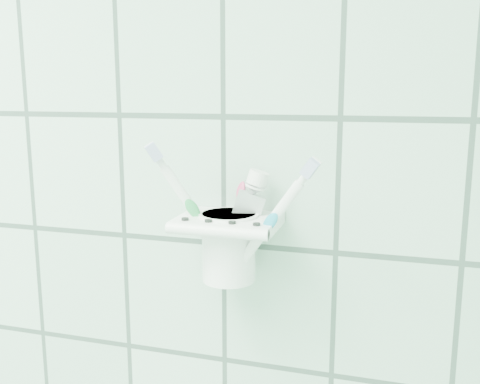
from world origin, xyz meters
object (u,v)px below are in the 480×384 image
object	(u,v)px
toothpaste_tube	(228,212)
toothbrush_blue	(232,193)
holder_bracket	(229,223)
cup	(229,244)
toothbrush_pink	(234,196)
toothbrush_orange	(231,201)

from	to	relation	value
toothpaste_tube	toothbrush_blue	bearing A→B (deg)	36.50
holder_bracket	cup	bearing A→B (deg)	109.02
cup	toothbrush_pink	distance (m)	0.06
holder_bracket	toothbrush_pink	world-z (taller)	toothbrush_pink
toothbrush_blue	toothpaste_tube	distance (m)	0.02
holder_bracket	cup	world-z (taller)	same
toothbrush_pink	toothpaste_tube	xyz separation A→B (m)	(-0.01, -0.00, -0.02)
toothbrush_orange	toothbrush_blue	bearing A→B (deg)	110.88
holder_bracket	toothbrush_blue	bearing A→B (deg)	93.60
toothbrush_blue	toothpaste_tube	size ratio (longest dim) A/B	1.38
holder_bracket	toothbrush_pink	size ratio (longest dim) A/B	0.66
toothpaste_tube	toothbrush_pink	bearing A→B (deg)	15.34
toothbrush_blue	toothbrush_orange	world-z (taller)	toothbrush_blue
toothbrush_pink	toothpaste_tube	world-z (taller)	toothbrush_pink
toothbrush_blue	toothbrush_orange	bearing A→B (deg)	-46.61
toothbrush_orange	cup	bearing A→B (deg)	123.68
toothbrush_pink	toothbrush_blue	xyz separation A→B (m)	(-0.00, 0.00, 0.00)
cup	toothbrush_pink	world-z (taller)	toothbrush_pink
toothbrush_orange	toothpaste_tube	size ratio (longest dim) A/B	1.25
holder_bracket	toothbrush_blue	distance (m)	0.04
toothbrush_orange	holder_bracket	bearing A→B (deg)	126.96
cup	toothbrush_orange	xyz separation A→B (m)	(0.01, -0.01, 0.06)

